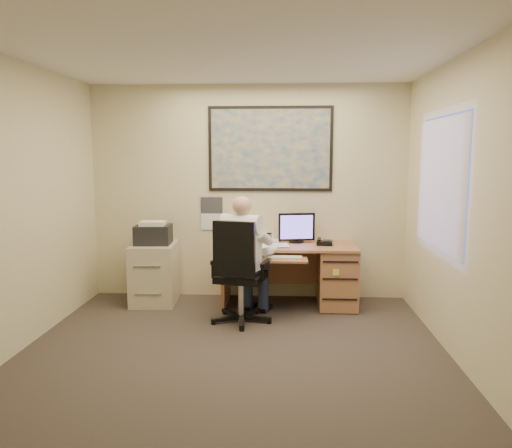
# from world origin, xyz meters

# --- Properties ---
(room_shell) EXTENTS (4.00, 4.50, 2.70)m
(room_shell) POSITION_xyz_m (0.00, 0.00, 1.35)
(room_shell) COLOR #39322C
(room_shell) RESTS_ON ground
(desk) EXTENTS (1.60, 0.97, 1.11)m
(desk) POSITION_xyz_m (0.86, 1.90, 0.44)
(desk) COLOR #B1744C
(desk) RESTS_ON ground
(world_map) EXTENTS (1.56, 0.03, 1.06)m
(world_map) POSITION_xyz_m (0.28, 2.23, 1.90)
(world_map) COLOR #1E4C93
(world_map) RESTS_ON room_shell
(wall_calendar) EXTENTS (0.28, 0.01, 0.42)m
(wall_calendar) POSITION_xyz_m (-0.47, 2.24, 1.08)
(wall_calendar) COLOR white
(wall_calendar) RESTS_ON room_shell
(window_blinds) EXTENTS (0.06, 1.40, 1.30)m
(window_blinds) POSITION_xyz_m (1.97, 0.80, 1.55)
(window_blinds) COLOR silver
(window_blinds) RESTS_ON room_shell
(filing_cabinet) EXTENTS (0.57, 0.67, 1.03)m
(filing_cabinet) POSITION_xyz_m (-1.14, 1.88, 0.44)
(filing_cabinet) COLOR beige
(filing_cabinet) RESTS_ON ground
(office_chair) EXTENTS (0.81, 0.81, 1.15)m
(office_chair) POSITION_xyz_m (0.01, 1.18, 0.33)
(office_chair) COLOR black
(office_chair) RESTS_ON ground
(person) EXTENTS (0.80, 0.95, 1.38)m
(person) POSITION_xyz_m (-0.00, 1.27, 0.69)
(person) COLOR white
(person) RESTS_ON office_chair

